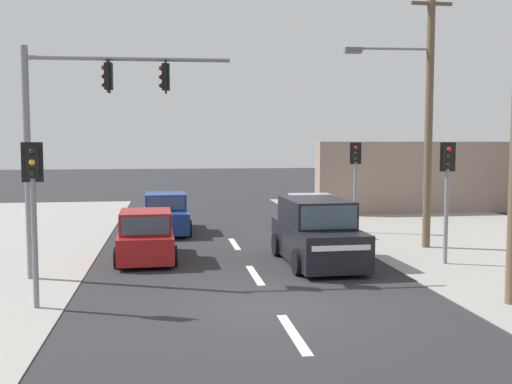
% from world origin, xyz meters
% --- Properties ---
extents(ground_plane, '(140.00, 140.00, 0.00)m').
position_xyz_m(ground_plane, '(0.00, 0.00, 0.00)').
color(ground_plane, '#28282B').
extents(lane_dash_near, '(0.20, 2.40, 0.01)m').
position_xyz_m(lane_dash_near, '(0.00, -2.00, 0.00)').
color(lane_dash_near, silver).
rests_on(lane_dash_near, ground).
extents(lane_dash_mid, '(0.20, 2.40, 0.01)m').
position_xyz_m(lane_dash_mid, '(0.00, 3.00, 0.00)').
color(lane_dash_mid, silver).
rests_on(lane_dash_mid, ground).
extents(lane_dash_far, '(0.20, 2.40, 0.01)m').
position_xyz_m(lane_dash_far, '(0.00, 8.00, 0.00)').
color(lane_dash_far, silver).
rests_on(lane_dash_far, ground).
extents(utility_pole_midground_right, '(3.78, 0.45, 9.20)m').
position_xyz_m(utility_pole_midground_right, '(6.20, 6.33, 4.96)').
color(utility_pole_midground_right, brown).
rests_on(utility_pole_midground_right, ground).
extents(traffic_signal_mast, '(5.29, 0.50, 6.00)m').
position_xyz_m(traffic_signal_mast, '(-4.54, 3.32, 4.15)').
color(traffic_signal_mast, slate).
rests_on(traffic_signal_mast, ground).
extents(pedestal_signal_right_kerb, '(0.44, 0.31, 3.56)m').
position_xyz_m(pedestal_signal_right_kerb, '(5.71, 3.60, 2.42)').
color(pedestal_signal_right_kerb, slate).
rests_on(pedestal_signal_right_kerb, ground).
extents(pedestal_signal_left_kerb, '(0.44, 0.30, 3.56)m').
position_xyz_m(pedestal_signal_left_kerb, '(-5.10, 0.45, 2.42)').
color(pedestal_signal_left_kerb, slate).
rests_on(pedestal_signal_left_kerb, ground).
extents(pedestal_signal_far_median, '(0.44, 0.31, 3.56)m').
position_xyz_m(pedestal_signal_far_median, '(4.98, 9.91, 2.42)').
color(pedestal_signal_far_median, slate).
rests_on(pedestal_signal_far_median, ground).
extents(shopfront_wall_far, '(12.00, 1.00, 3.60)m').
position_xyz_m(shopfront_wall_far, '(11.00, 16.00, 1.80)').
color(shopfront_wall_far, gray).
rests_on(shopfront_wall_far, ground).
extents(sedan_oncoming_near, '(1.93, 4.26, 1.56)m').
position_xyz_m(sedan_oncoming_near, '(-2.38, 11.18, 0.70)').
color(sedan_oncoming_near, navy).
rests_on(sedan_oncoming_near, ground).
extents(suv_oncoming_mid, '(2.14, 4.58, 1.90)m').
position_xyz_m(suv_oncoming_mid, '(2.03, 4.31, 0.88)').
color(suv_oncoming_mid, black).
rests_on(suv_oncoming_mid, ground).
extents(hatchback_receding_far, '(1.85, 3.67, 1.53)m').
position_xyz_m(hatchback_receding_far, '(-2.96, 5.52, 0.70)').
color(hatchback_receding_far, maroon).
rests_on(hatchback_receding_far, ground).
extents(sedan_kerbside_parked, '(2.01, 4.30, 1.56)m').
position_xyz_m(sedan_kerbside_parked, '(3.16, 9.48, 0.70)').
color(sedan_kerbside_parked, '#A3A8AD').
rests_on(sedan_kerbside_parked, ground).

